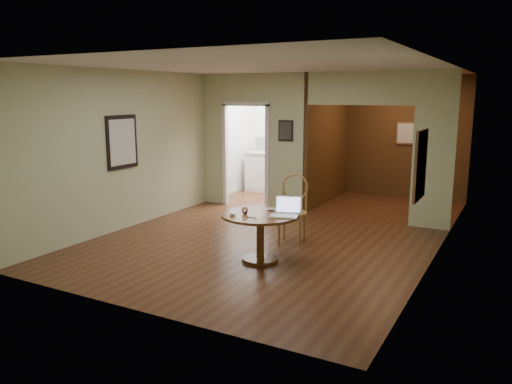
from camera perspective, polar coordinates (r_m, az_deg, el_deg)
The scene contains 11 objects.
floor at distance 7.57m, azimuth -0.60°, elevation -6.50°, with size 5.00×5.00×0.00m, color #472214.
room_shell at distance 10.26m, azimuth 5.54°, elevation 5.44°, with size 5.20×7.50×5.00m.
dining_table at distance 6.90m, azimuth 0.50°, elevation -3.91°, with size 1.08×1.08×0.68m.
chair at distance 7.76m, azimuth 4.28°, elevation -1.51°, with size 0.53×0.53×1.08m.
open_laptop at distance 6.75m, azimuth 3.45°, elevation -2.15°, with size 0.43×0.42×0.26m.
closed_laptop at distance 6.99m, azimuth 2.62°, elevation -2.12°, with size 0.35×0.23×0.03m, color #BABBBF.
mouse at distance 6.74m, azimuth -2.70°, elevation -2.55°, with size 0.11×0.06×0.04m, color silver.
wine_glass at distance 6.84m, azimuth -1.28°, elevation -2.10°, with size 0.09×0.09×0.10m, color white, non-canonical shape.
pen at distance 6.63m, azimuth -0.55°, elevation -2.92°, with size 0.01×0.01×0.15m, color #0C1258.
kitchen_cabinet at distance 11.71m, azimuth 3.60°, elevation 2.15°, with size 2.06×0.60×0.94m.
grocery_bag at distance 11.32m, azimuth 7.33°, elevation 4.99°, with size 0.33×0.28×0.33m, color tan.
Camera 1 is at (3.51, -6.31, 2.28)m, focal length 35.00 mm.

